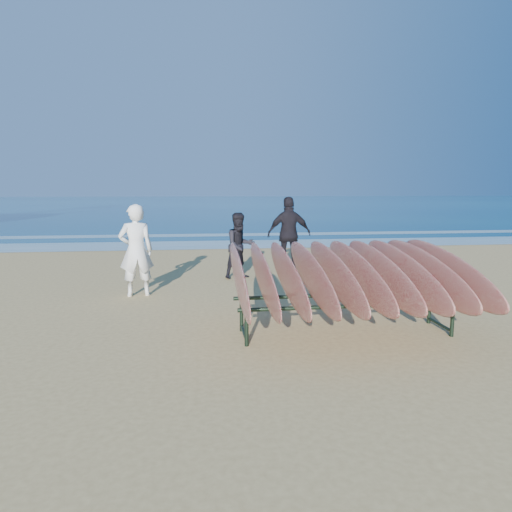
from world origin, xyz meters
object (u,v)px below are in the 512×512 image
object	(u,v)px
person_dark_b	(289,234)
person_dark_a	(240,246)
surfboard_rack	(346,275)
person_white	(136,250)

from	to	relation	value
person_dark_b	person_dark_a	bearing A→B (deg)	29.90
surfboard_rack	person_white	world-z (taller)	person_white
person_white	person_dark_a	distance (m)	2.64
person_dark_a	person_white	bearing A→B (deg)	-168.12
surfboard_rack	person_dark_b	xyz separation A→B (m)	(0.17, 5.09, 0.07)
person_white	person_dark_b	xyz separation A→B (m)	(3.48, 2.29, 0.04)
person_white	person_dark_a	size ratio (longest dim) A/B	1.17
person_white	person_dark_b	world-z (taller)	person_dark_b
person_white	surfboard_rack	bearing A→B (deg)	128.56
person_dark_b	person_white	bearing A→B (deg)	32.41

